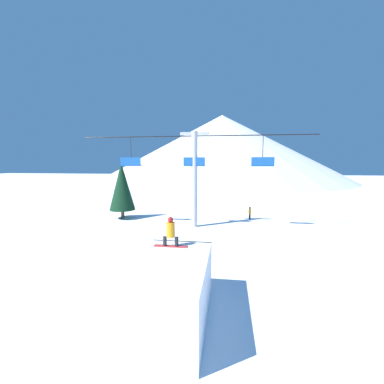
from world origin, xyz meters
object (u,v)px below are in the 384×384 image
(pine_tree_near, at_px, (122,186))
(distant_skier, at_px, (250,213))
(snow_ramp, at_px, (170,291))
(snowboarder, at_px, (171,232))

(pine_tree_near, bearing_deg, distant_skier, 6.35)
(snow_ramp, xyz_separation_m, snowboarder, (-0.32, 1.55, 1.66))
(snow_ramp, distance_m, snowboarder, 2.30)
(distant_skier, bearing_deg, snow_ramp, -103.50)
(snowboarder, xyz_separation_m, distant_skier, (4.37, 15.29, -2.06))
(snow_ramp, bearing_deg, distant_skier, 76.50)
(snowboarder, height_order, pine_tree_near, pine_tree_near)
(snow_ramp, height_order, snowboarder, snowboarder)
(snow_ramp, relative_size, distant_skier, 3.86)
(snowboarder, relative_size, pine_tree_near, 0.25)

